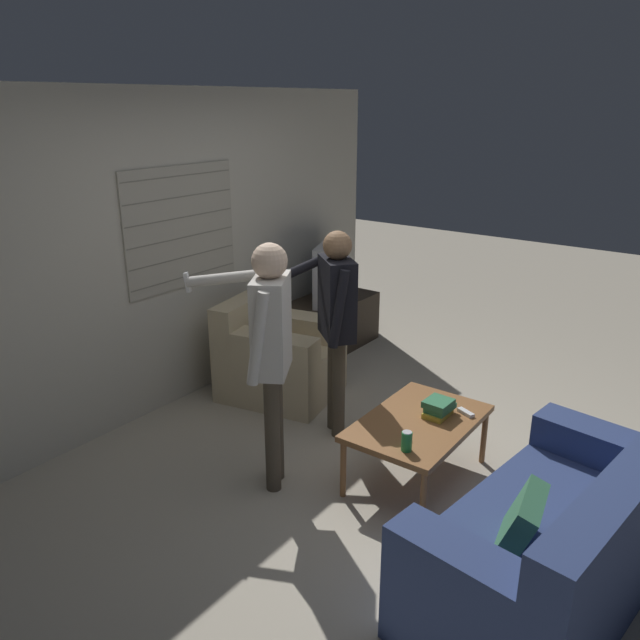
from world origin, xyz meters
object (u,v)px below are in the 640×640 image
(coffee_table, at_px, (418,425))
(person_right_standing, at_px, (335,310))
(tv, at_px, (331,271))
(soda_can, at_px, (407,441))
(armchair_beige, at_px, (276,357))
(book_stack, at_px, (439,408))
(person_left_standing, at_px, (270,338))
(spare_remote, at_px, (466,412))
(couch_blue, at_px, (558,543))

(coffee_table, bearing_deg, person_right_standing, 76.31)
(tv, height_order, soda_can, tv)
(armchair_beige, distance_m, person_right_standing, 1.06)
(book_stack, bearing_deg, soda_can, -175.29)
(coffee_table, xyz_separation_m, soda_can, (-0.38, -0.12, 0.10))
(person_left_standing, height_order, book_stack, person_left_standing)
(spare_remote, bearing_deg, tv, 79.07)
(armchair_beige, xyz_separation_m, soda_can, (-0.83, -1.73, 0.17))
(person_right_standing, bearing_deg, spare_remote, -136.29)
(coffee_table, bearing_deg, armchair_beige, 74.35)
(couch_blue, relative_size, person_right_standing, 1.13)
(coffee_table, xyz_separation_m, book_stack, (0.14, -0.07, 0.10))
(soda_can, distance_m, spare_remote, 0.65)
(spare_remote, bearing_deg, person_right_standing, 116.09)
(person_left_standing, xyz_separation_m, book_stack, (0.75, -0.82, -0.54))
(spare_remote, bearing_deg, armchair_beige, 106.68)
(coffee_table, relative_size, book_stack, 4.33)
(person_left_standing, relative_size, book_stack, 7.12)
(book_stack, bearing_deg, person_right_standing, 86.07)
(couch_blue, bearing_deg, book_stack, 63.93)
(couch_blue, height_order, soda_can, couch_blue)
(person_left_standing, distance_m, soda_can, 1.05)
(armchair_beige, relative_size, tv, 1.26)
(book_stack, xyz_separation_m, spare_remote, (0.12, -0.14, -0.05))
(person_left_standing, distance_m, spare_remote, 1.43)
(soda_can, bearing_deg, couch_blue, -99.26)
(person_right_standing, relative_size, spare_remote, 11.68)
(armchair_beige, bearing_deg, soda_can, 52.87)
(coffee_table, distance_m, book_stack, 0.18)
(armchair_beige, bearing_deg, book_stack, 68.04)
(couch_blue, height_order, person_right_standing, person_right_standing)
(person_left_standing, xyz_separation_m, soda_can, (0.23, -0.87, -0.54))
(coffee_table, bearing_deg, spare_remote, -39.39)
(soda_can, height_order, spare_remote, soda_can)
(tv, xyz_separation_m, soda_can, (-2.03, -2.00, -0.30))
(couch_blue, bearing_deg, spare_remote, 55.02)
(soda_can, bearing_deg, book_stack, 4.71)
(person_left_standing, bearing_deg, person_right_standing, -25.76)
(couch_blue, distance_m, person_right_standing, 2.14)
(couch_blue, height_order, coffee_table, couch_blue)
(person_left_standing, relative_size, spare_remote, 12.18)
(couch_blue, xyz_separation_m, spare_remote, (0.80, 0.86, 0.13))
(person_left_standing, bearing_deg, couch_blue, -118.28)
(tv, distance_m, person_right_standing, 1.81)
(book_stack, xyz_separation_m, soda_can, (-0.52, -0.04, 0.01))
(armchair_beige, bearing_deg, coffee_table, 62.93)
(person_left_standing, bearing_deg, coffee_table, -81.34)
(couch_blue, bearing_deg, coffee_table, 71.36)
(armchair_beige, distance_m, soda_can, 1.93)
(coffee_table, bearing_deg, person_left_standing, 129.28)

